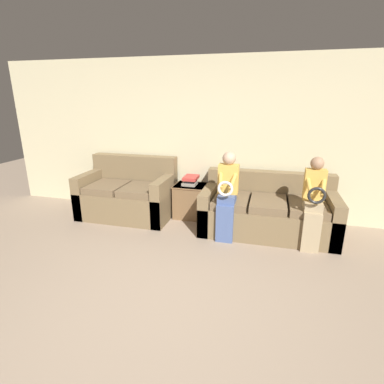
{
  "coord_description": "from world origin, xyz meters",
  "views": [
    {
      "loc": [
        0.92,
        -1.96,
        1.92
      ],
      "look_at": [
        -0.04,
        1.72,
        0.72
      ],
      "focal_mm": 28.0,
      "sensor_mm": 36.0,
      "label": 1
    }
  ],
  "objects": [
    {
      "name": "child_left_seated",
      "position": [
        0.4,
        1.95,
        0.68
      ],
      "size": [
        0.28,
        0.38,
        1.23
      ],
      "color": "#475B8E",
      "rests_on": "ground_plane"
    },
    {
      "name": "child_right_seated",
      "position": [
        1.51,
        1.95,
        0.67
      ],
      "size": [
        0.26,
        0.37,
        1.21
      ],
      "color": "tan",
      "rests_on": "ground_plane"
    },
    {
      "name": "couch_main",
      "position": [
        0.96,
        2.34,
        0.31
      ],
      "size": [
        1.91,
        0.95,
        0.84
      ],
      "color": "brown",
      "rests_on": "ground_plane"
    },
    {
      "name": "wall_back",
      "position": [
        0.0,
        2.89,
        1.27
      ],
      "size": [
        7.55,
        0.06,
        2.55
      ],
      "color": "beige",
      "rests_on": "ground_plane"
    },
    {
      "name": "book_stack",
      "position": [
        -0.3,
        2.6,
        0.63
      ],
      "size": [
        0.24,
        0.31,
        0.15
      ],
      "color": "gray",
      "rests_on": "side_shelf"
    },
    {
      "name": "couch_side",
      "position": [
        -1.34,
        2.41,
        0.35
      ],
      "size": [
        1.5,
        0.9,
        0.98
      ],
      "color": "brown",
      "rests_on": "ground_plane"
    },
    {
      "name": "ground_plane",
      "position": [
        0.0,
        0.0,
        0.0
      ],
      "size": [
        14.0,
        14.0,
        0.0
      ],
      "primitive_type": "plane",
      "color": "gray"
    },
    {
      "name": "side_shelf",
      "position": [
        -0.3,
        2.61,
        0.28
      ],
      "size": [
        0.52,
        0.47,
        0.55
      ],
      "color": "brown",
      "rests_on": "ground_plane"
    }
  ]
}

